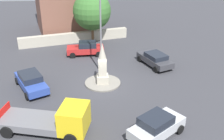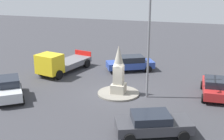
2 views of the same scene
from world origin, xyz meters
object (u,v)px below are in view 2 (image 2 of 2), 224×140
(monument, at_px, (119,72))
(streetlamp, at_px, (149,28))
(car_silver_approaching, at_px, (9,88))
(car_red_near_island, at_px, (215,87))
(truck_yellow_parked_left, at_px, (60,63))
(car_blue_parked_right, at_px, (131,63))
(car_dark_grey_passing, at_px, (153,124))

(monument, relative_size, streetlamp, 0.42)
(streetlamp, bearing_deg, car_silver_approaching, 108.21)
(streetlamp, bearing_deg, car_red_near_island, -72.19)
(monument, distance_m, truck_yellow_parked_left, 7.53)
(car_blue_parked_right, xyz_separation_m, car_dark_grey_passing, (-11.75, -4.12, -0.04))
(car_silver_approaching, bearing_deg, car_dark_grey_passing, -102.00)
(car_dark_grey_passing, height_order, truck_yellow_parked_left, truck_yellow_parked_left)
(monument, bearing_deg, car_red_near_island, -77.30)
(car_dark_grey_passing, height_order, car_red_near_island, car_red_near_island)
(car_dark_grey_passing, bearing_deg, car_red_near_island, -26.24)
(car_blue_parked_right, xyz_separation_m, truck_yellow_parked_left, (-2.79, 6.12, 0.22))
(monument, distance_m, car_blue_parked_right, 6.31)
(car_silver_approaching, height_order, car_blue_parked_right, car_silver_approaching)
(car_silver_approaching, xyz_separation_m, truck_yellow_parked_left, (6.60, -0.90, 0.17))
(streetlamp, xyz_separation_m, car_dark_grey_passing, (-5.59, -1.37, -4.50))
(monument, relative_size, car_silver_approaching, 0.89)
(car_dark_grey_passing, bearing_deg, monument, 32.81)
(streetlamp, bearing_deg, truck_yellow_parked_left, 69.13)
(car_blue_parked_right, distance_m, truck_yellow_parked_left, 6.73)
(monument, bearing_deg, car_dark_grey_passing, -147.19)
(car_blue_parked_right, bearing_deg, car_red_near_island, -120.98)
(car_blue_parked_right, xyz_separation_m, car_red_near_island, (-4.59, -7.65, 0.01))
(streetlamp, bearing_deg, monument, 90.76)
(car_blue_parked_right, bearing_deg, monument, -175.01)
(car_silver_approaching, bearing_deg, car_red_near_island, -71.92)
(monument, height_order, car_blue_parked_right, monument)
(car_silver_approaching, xyz_separation_m, car_red_near_island, (4.79, -14.68, -0.05))
(car_silver_approaching, distance_m, car_red_near_island, 15.44)
(truck_yellow_parked_left, bearing_deg, car_red_near_island, -97.49)
(streetlamp, relative_size, car_red_near_island, 2.12)
(monument, bearing_deg, truck_yellow_parked_left, 62.87)
(streetlamp, relative_size, car_blue_parked_right, 1.86)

